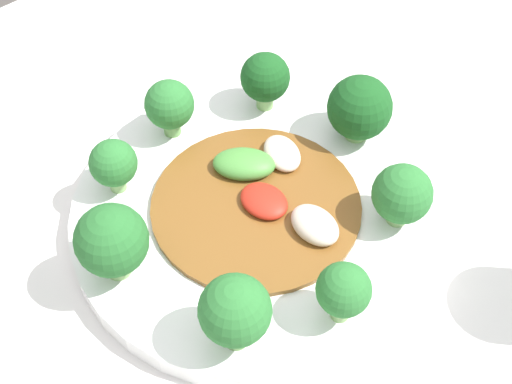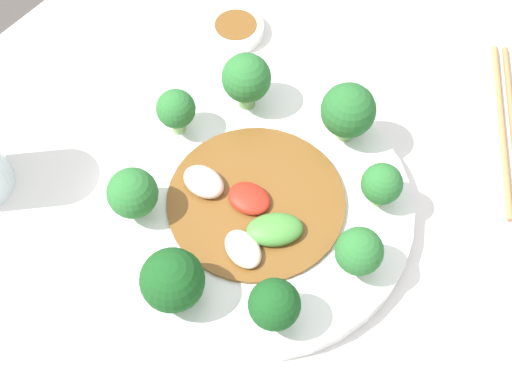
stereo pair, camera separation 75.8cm
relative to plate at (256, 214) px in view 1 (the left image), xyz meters
The scene contains 11 objects.
table 0.39m from the plate, 138.90° to the right, with size 1.04×0.83×0.76m.
plate is the anchor object (origin of this frame).
broccoli_southwest 0.13m from the plate, 135.01° to the right, with size 0.05×0.05×0.06m.
broccoli_south 0.13m from the plate, 90.13° to the right, with size 0.05×0.05×0.06m.
broccoli_southeast 0.13m from the plate, 51.39° to the right, with size 0.04×0.04×0.05m.
broccoli_east 0.14m from the plate, 10.29° to the right, with size 0.06×0.06×0.07m.
broccoli_north 0.13m from the plate, 79.91° to the left, with size 0.04×0.04×0.06m.
broccoli_northeast 0.14m from the plate, 42.25° to the left, with size 0.05×0.05×0.07m.
broccoli_west 0.13m from the plate, behind, with size 0.06×0.06×0.07m.
broccoli_northwest 0.13m from the plate, 132.37° to the left, with size 0.05×0.05×0.06m.
stirfry_center 0.02m from the plate, behind, with size 0.18×0.18×0.02m.
Camera 1 is at (0.27, 0.30, 1.25)m, focal length 50.00 mm.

